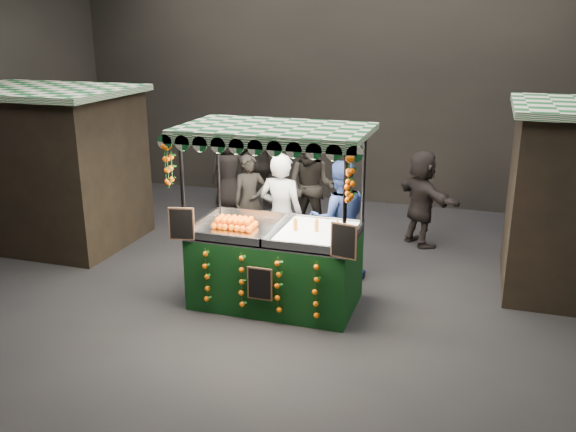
% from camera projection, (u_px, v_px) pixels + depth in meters
% --- Properties ---
extents(ground, '(12.00, 12.00, 0.00)m').
position_uv_depth(ground, '(275.00, 294.00, 8.63)').
color(ground, black).
rests_on(ground, ground).
extents(market_hall, '(12.10, 10.10, 5.05)m').
position_uv_depth(market_hall, '(273.00, 42.00, 7.61)').
color(market_hall, black).
rests_on(market_hall, ground).
extents(neighbour_stall_left, '(3.00, 2.20, 2.60)m').
position_uv_depth(neighbour_stall_left, '(46.00, 166.00, 10.42)').
color(neighbour_stall_left, black).
rests_on(neighbour_stall_left, ground).
extents(juice_stall, '(2.47, 1.45, 2.39)m').
position_uv_depth(juice_stall, '(276.00, 252.00, 8.13)').
color(juice_stall, black).
rests_on(juice_stall, ground).
extents(vendor_grey, '(0.70, 0.49, 1.84)m').
position_uv_depth(vendor_grey, '(281.00, 215.00, 9.07)').
color(vendor_grey, gray).
rests_on(vendor_grey, ground).
extents(vendor_blue, '(1.05, 0.95, 1.76)m').
position_uv_depth(vendor_blue, '(339.00, 220.00, 8.98)').
color(vendor_blue, navy).
rests_on(vendor_blue, ground).
extents(shopper_0, '(0.67, 0.62, 1.54)m').
position_uv_depth(shopper_0, '(250.00, 201.00, 10.34)').
color(shopper_0, '#2E2A25').
rests_on(shopper_0, ground).
extents(shopper_1, '(0.92, 0.74, 1.79)m').
position_uv_depth(shopper_1, '(311.00, 188.00, 10.65)').
color(shopper_1, black).
rests_on(shopper_1, ground).
extents(shopper_2, '(1.12, 0.55, 1.84)m').
position_uv_depth(shopper_2, '(261.00, 164.00, 12.29)').
color(shopper_2, black).
rests_on(shopper_2, ground).
extents(shopper_3, '(1.19, 1.03, 1.60)m').
position_uv_depth(shopper_3, '(539.00, 204.00, 10.06)').
color(shopper_3, '#2E2925').
rests_on(shopper_3, ground).
extents(shopper_4, '(0.85, 0.69, 1.51)m').
position_uv_depth(shopper_4, '(229.00, 171.00, 12.40)').
color(shopper_4, black).
rests_on(shopper_4, ground).
extents(shopper_5, '(1.35, 1.44, 1.62)m').
position_uv_depth(shopper_5, '(422.00, 198.00, 10.34)').
color(shopper_5, '#282221').
rests_on(shopper_5, ground).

